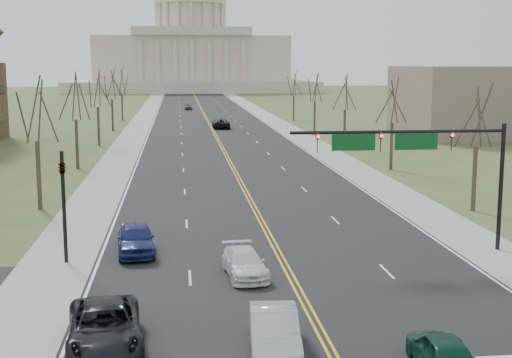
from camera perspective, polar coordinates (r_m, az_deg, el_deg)
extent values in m
plane|color=#425229|center=(26.85, 6.15, -13.83)|extent=(600.00, 600.00, 0.00)
cube|color=black|center=(134.62, -3.94, 4.79)|extent=(20.00, 380.00, 0.01)
cube|color=black|center=(32.34, 3.85, -9.70)|extent=(120.00, 14.00, 0.01)
cube|color=gray|center=(134.66, -9.07, 4.71)|extent=(4.00, 380.00, 0.03)
cube|color=gray|center=(135.63, 1.14, 4.85)|extent=(4.00, 380.00, 0.03)
cube|color=gold|center=(134.62, -3.94, 4.80)|extent=(0.42, 380.00, 0.01)
cube|color=silver|center=(134.57, -8.13, 4.73)|extent=(0.15, 380.00, 0.01)
cube|color=silver|center=(135.37, 0.22, 4.85)|extent=(0.15, 380.00, 0.01)
cube|color=beige|center=(274.28, -5.18, 7.48)|extent=(90.00, 60.00, 4.00)
cube|color=beige|center=(274.15, -5.21, 9.57)|extent=(70.00, 40.00, 16.00)
cube|color=beige|center=(253.89, -5.14, 11.74)|extent=(42.00, 3.00, 3.00)
cylinder|color=beige|center=(274.58, -5.25, 12.49)|extent=(24.00, 24.00, 12.00)
cylinder|color=beige|center=(275.05, -5.27, 13.90)|extent=(27.00, 27.00, 1.60)
ellipsoid|color=slate|center=(275.12, -5.27, 14.07)|extent=(24.00, 24.00, 22.80)
cylinder|color=black|center=(42.24, 18.99, -0.65)|extent=(0.24, 0.24, 7.20)
cylinder|color=black|center=(39.63, 11.35, 3.73)|extent=(12.00, 0.18, 0.18)
imported|color=black|center=(40.69, 15.36, 2.94)|extent=(0.35, 0.40, 1.10)
sphere|color=#FF0C0C|center=(40.51, 15.46, 3.41)|extent=(0.18, 0.18, 0.18)
imported|color=black|center=(39.39, 9.93, 2.93)|extent=(0.35, 0.40, 1.10)
sphere|color=#FF0C0C|center=(39.21, 10.01, 3.42)|extent=(0.18, 0.18, 0.18)
imported|color=black|center=(38.56, 4.93, 2.90)|extent=(0.35, 0.40, 1.10)
sphere|color=#FF0C0C|center=(38.38, 4.98, 3.40)|extent=(0.18, 0.18, 0.18)
cube|color=#0C4C1E|center=(39.99, 12.69, 2.94)|extent=(2.40, 0.12, 0.90)
cube|color=#0C4C1E|center=(39.00, 7.81, 2.92)|extent=(2.40, 0.12, 0.90)
cylinder|color=black|center=(38.81, -15.11, -2.20)|extent=(0.20, 0.20, 6.00)
imported|color=black|center=(38.45, -15.25, 1.01)|extent=(0.32, 0.36, 0.99)
cylinder|color=#352C1F|center=(53.10, 17.06, 0.02)|extent=(0.32, 0.32, 4.68)
cylinder|color=#352C1F|center=(53.66, -16.98, 0.26)|extent=(0.32, 0.32, 4.95)
cylinder|color=#352C1F|center=(71.72, 10.77, 2.58)|extent=(0.32, 0.32, 4.68)
cylinder|color=#352C1F|center=(73.23, -14.13, 2.71)|extent=(0.32, 0.32, 4.95)
cylinder|color=#352C1F|center=(90.92, 7.10, 4.06)|extent=(0.32, 0.32, 4.68)
cylinder|color=#352C1F|center=(92.99, -12.48, 4.11)|extent=(0.32, 0.32, 4.95)
cylinder|color=#352C1F|center=(110.41, 4.70, 5.01)|extent=(0.32, 0.32, 4.68)
cylinder|color=#352C1F|center=(112.83, -11.41, 5.02)|extent=(0.32, 0.32, 4.95)
cylinder|color=#352C1F|center=(130.06, 3.03, 5.68)|extent=(0.32, 0.32, 4.68)
cylinder|color=#352C1F|center=(132.72, -10.65, 5.66)|extent=(0.32, 0.32, 4.95)
cube|color=#746352|center=(110.07, 18.23, 5.96)|extent=(25.00, 20.00, 10.00)
imported|color=#0C3428|center=(25.92, 14.67, -13.24)|extent=(1.86, 4.22, 1.41)
imported|color=#AEB1B6|center=(26.54, 1.46, -12.13)|extent=(2.06, 5.06, 1.63)
imported|color=black|center=(27.56, -12.01, -11.52)|extent=(3.30, 6.09, 1.62)
imported|color=silver|center=(35.65, -0.93, -6.74)|extent=(2.28, 4.72, 1.33)
imported|color=navy|center=(40.25, -9.61, -4.74)|extent=(2.39, 5.06, 1.67)
imported|color=black|center=(115.57, -2.81, 4.47)|extent=(2.69, 5.79, 1.61)
imported|color=#515359|center=(162.24, -5.44, 5.78)|extent=(1.70, 4.00, 1.35)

